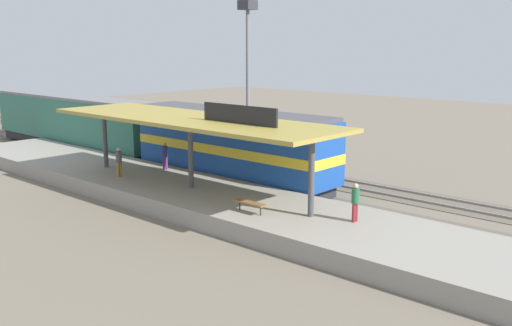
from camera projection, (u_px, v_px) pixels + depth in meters
ground_plane at (271, 182)px, 36.12m from camera, size 120.00×120.00×0.00m
track_near at (249, 188)px, 34.66m from camera, size 3.20×110.00×0.16m
track_far at (296, 175)px, 38.01m from camera, size 3.20×110.00×0.16m
platform at (192, 195)px, 31.22m from camera, size 6.00×44.00×0.90m
station_canopy at (191, 121)px, 30.34m from camera, size 5.20×18.00×4.70m
platform_bench at (250, 203)px, 26.37m from camera, size 0.44×1.70×0.50m
locomotive at (232, 146)px, 35.10m from camera, size 2.93×14.43×4.44m
passenger_carriage_single at (74, 122)px, 46.90m from camera, size 2.90×20.00×4.24m
light_mast at (248, 45)px, 43.43m from camera, size 1.10×1.10×11.70m
person_waiting at (355, 200)px, 24.91m from camera, size 0.34×0.34×1.71m
person_walking at (165, 154)px, 35.35m from camera, size 0.34×0.34×1.71m
person_boarding at (119, 160)px, 33.52m from camera, size 0.34×0.34×1.71m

